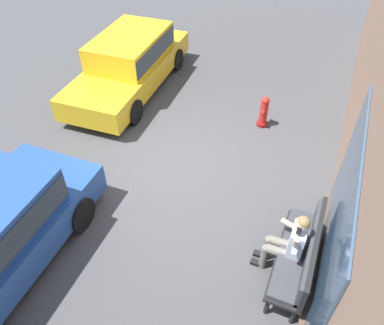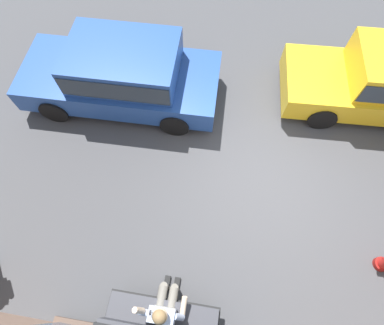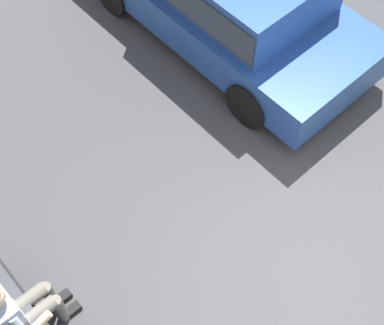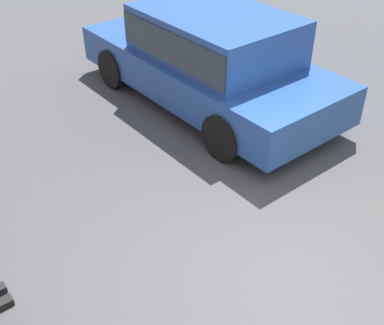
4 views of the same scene
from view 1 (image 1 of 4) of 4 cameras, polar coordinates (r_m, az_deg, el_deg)
name	(u,v)px [view 1 (image 1 of 4)]	position (r m, az deg, el deg)	size (l,w,h in m)	color
ground_plane	(175,168)	(8.09, -2.60, -0.79)	(60.00, 60.00, 0.00)	#424244
bench	(302,253)	(6.19, 16.40, -13.08)	(1.82, 0.55, 1.03)	black
person_on_phone	(289,242)	(6.10, 14.59, -11.67)	(0.73, 0.74, 1.37)	#6B665B
parked_car_near	(130,60)	(10.52, -9.43, 15.09)	(4.71, 1.99, 1.47)	gold
fire_hydrant	(264,112)	(9.19, 10.87, 7.56)	(0.38, 0.26, 0.81)	maroon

